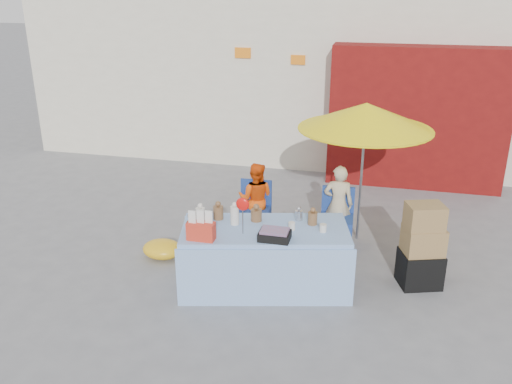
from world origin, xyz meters
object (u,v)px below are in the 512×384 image
(chair_left, at_px, (254,221))
(vendor_orange, at_px, (256,199))
(umbrella, at_px, (366,117))
(box_stack, at_px, (422,249))
(chair_right, at_px, (336,229))
(vendor_beige, at_px, (338,204))
(market_table, at_px, (264,256))

(chair_left, relative_size, vendor_orange, 0.75)
(umbrella, distance_m, box_stack, 2.00)
(chair_right, height_order, umbrella, umbrella)
(chair_right, xyz_separation_m, vendor_beige, (0.00, 0.13, 0.34))
(chair_right, xyz_separation_m, umbrella, (0.30, 0.28, 1.64))
(box_stack, bearing_deg, chair_left, 159.77)
(chair_right, distance_m, vendor_beige, 0.37)
(chair_right, relative_size, umbrella, 0.41)
(vendor_beige, relative_size, box_stack, 1.06)
(vendor_orange, distance_m, vendor_beige, 1.25)
(umbrella, xyz_separation_m, box_stack, (0.86, -1.17, -1.37))
(market_table, relative_size, chair_left, 2.69)
(chair_left, relative_size, umbrella, 0.41)
(vendor_beige, xyz_separation_m, umbrella, (0.30, 0.15, 1.29))
(chair_right, bearing_deg, box_stack, -39.87)
(chair_right, height_order, vendor_beige, vendor_beige)
(vendor_orange, bearing_deg, box_stack, 154.61)
(market_table, bearing_deg, vendor_beige, 49.25)
(chair_left, bearing_deg, umbrella, 7.99)
(chair_left, bearing_deg, box_stack, -22.62)
(vendor_beige, height_order, umbrella, umbrella)
(market_table, xyz_separation_m, chair_right, (0.77, 1.37, -0.16))
(umbrella, bearing_deg, chair_left, -169.61)
(market_table, bearing_deg, chair_right, 47.03)
(market_table, bearing_deg, box_stack, 0.55)
(vendor_beige, bearing_deg, vendor_orange, -2.40)
(chair_left, distance_m, vendor_orange, 0.34)
(vendor_orange, relative_size, umbrella, 0.54)
(umbrella, bearing_deg, chair_right, -136.61)
(box_stack, bearing_deg, chair_right, 142.53)
(umbrella, bearing_deg, box_stack, -53.82)
(market_table, distance_m, box_stack, 1.99)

